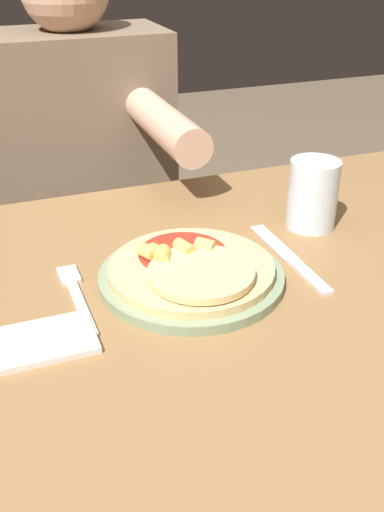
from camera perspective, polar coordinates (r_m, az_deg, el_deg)
name	(u,v)px	position (r m, az deg, el deg)	size (l,w,h in m)	color
dining_table	(203,368)	(0.86, 1.10, -10.58)	(1.27, 0.81, 0.78)	olive
plate	(192,277)	(0.83, 0.00, -2.00)	(0.26, 0.26, 0.01)	gray
pizza	(192,268)	(0.81, 0.02, -1.11)	(0.23, 0.23, 0.04)	#DBBC7A
fork	(76,294)	(0.81, -10.99, -3.53)	(0.03, 0.18, 0.00)	silver
knife	(291,259)	(0.89, 9.39, -0.24)	(0.02, 0.22, 0.00)	silver
drinking_glass	(313,194)	(0.98, 11.44, 5.79)	(0.08, 0.08, 0.11)	silver
napkin	(44,341)	(0.73, -13.95, -7.88)	(0.12, 0.08, 0.01)	silver
person_diner	(84,179)	(1.40, -10.23, 7.27)	(0.39, 0.52, 1.19)	#2D2D38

